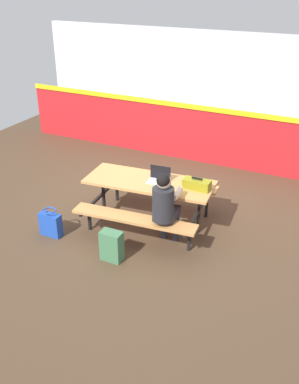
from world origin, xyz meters
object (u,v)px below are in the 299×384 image
picnic_table_main (150,191)px  toolbox_grey (197,184)px  backpack_dark (112,246)px  tote_bag_bright (51,224)px  student_nearer (165,204)px  laptop_silver (159,178)px

picnic_table_main → toolbox_grey: bearing=5.6°
backpack_dark → tote_bag_bright: 1.15m
backpack_dark → tote_bag_bright: size_ratio=1.02×
toolbox_grey → tote_bag_bright: toolbox_grey is taller
student_nearer → laptop_silver: size_ratio=3.55×
backpack_dark → laptop_silver: bearing=81.7°
laptop_silver → toolbox_grey: (0.60, 0.02, 0.02)m
picnic_table_main → laptop_silver: laptop_silver is taller
picnic_table_main → tote_bag_bright: bearing=-140.4°
toolbox_grey → backpack_dark: bearing=-123.3°
student_nearer → toolbox_grey: 0.64m
picnic_table_main → student_nearer: bearing=-46.3°
toolbox_grey → backpack_dark: size_ratio=0.91×
picnic_table_main → backpack_dark: (-0.03, -1.09, -0.36)m
student_nearer → laptop_silver: bearing=122.4°
student_nearer → backpack_dark: 0.92m
toolbox_grey → tote_bag_bright: size_ratio=0.93×
toolbox_grey → backpack_dark: 1.52m
tote_bag_bright → student_nearer: bearing=15.4°
tote_bag_bright → picnic_table_main: bearing=39.6°
laptop_silver → tote_bag_bright: 1.76m
backpack_dark → toolbox_grey: bearing=56.7°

